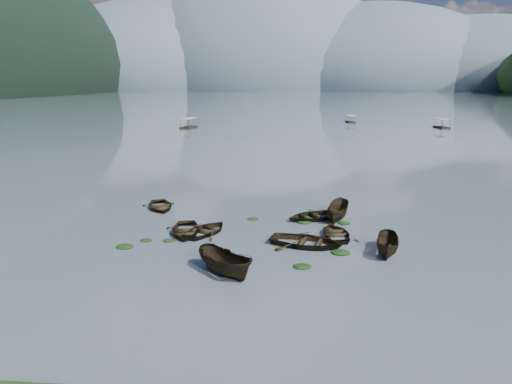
# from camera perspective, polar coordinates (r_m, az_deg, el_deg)

# --- Properties ---
(ground_plane) EXTENTS (2400.00, 2400.00, 0.00)m
(ground_plane) POSITION_cam_1_polar(r_m,az_deg,el_deg) (27.18, -2.16, -9.96)
(ground_plane) COLOR #4F5C63
(haze_mtn_a) EXTENTS (520.00, 520.00, 280.00)m
(haze_mtn_a) POSITION_cam_1_polar(r_m,az_deg,el_deg) (961.53, -11.32, 12.44)
(haze_mtn_a) COLOR #475666
(haze_mtn_a) RESTS_ON ground
(haze_mtn_b) EXTENTS (520.00, 520.00, 340.00)m
(haze_mtn_b) POSITION_cam_1_polar(r_m,az_deg,el_deg) (926.99, 0.95, 12.66)
(haze_mtn_b) COLOR #475666
(haze_mtn_b) RESTS_ON ground
(haze_mtn_c) EXTENTS (520.00, 520.00, 260.00)m
(haze_mtn_c) POSITION_cam_1_polar(r_m,az_deg,el_deg) (934.91, 13.56, 12.31)
(haze_mtn_c) COLOR #475666
(haze_mtn_c) RESTS_ON ground
(haze_mtn_d) EXTENTS (520.00, 520.00, 220.00)m
(haze_mtn_d) POSITION_cam_1_polar(r_m,az_deg,el_deg) (977.62, 24.26, 11.55)
(haze_mtn_d) COLOR #475666
(haze_mtn_d) RESTS_ON ground
(rowboat_0) EXTENTS (3.89, 4.89, 0.91)m
(rowboat_0) POSITION_cam_1_polar(r_m,az_deg,el_deg) (34.14, -8.84, -5.18)
(rowboat_0) COLOR black
(rowboat_0) RESTS_ON ground
(rowboat_1) EXTENTS (4.56, 5.09, 0.87)m
(rowboat_1) POSITION_cam_1_polar(r_m,az_deg,el_deg) (34.10, -6.18, -5.12)
(rowboat_1) COLOR black
(rowboat_1) RESTS_ON ground
(rowboat_2) EXTENTS (4.36, 4.26, 1.71)m
(rowboat_2) POSITION_cam_1_polar(r_m,az_deg,el_deg) (26.89, -3.81, -10.25)
(rowboat_2) COLOR black
(rowboat_2) RESTS_ON ground
(rowboat_3) EXTENTS (3.36, 4.34, 0.83)m
(rowboat_3) POSITION_cam_1_polar(r_m,az_deg,el_deg) (33.77, 9.92, -5.43)
(rowboat_3) COLOR black
(rowboat_3) RESTS_ON ground
(rowboat_4) EXTENTS (5.79, 4.79, 1.04)m
(rowboat_4) POSITION_cam_1_polar(r_m,az_deg,el_deg) (31.47, 6.30, -6.72)
(rowboat_4) COLOR black
(rowboat_4) RESTS_ON ground
(rowboat_5) EXTENTS (2.19, 4.03, 1.47)m
(rowboat_5) POSITION_cam_1_polar(r_m,az_deg,el_deg) (31.11, 16.10, -7.42)
(rowboat_5) COLOR black
(rowboat_5) RESTS_ON ground
(rowboat_6) EXTENTS (4.44, 5.08, 0.88)m
(rowboat_6) POSITION_cam_1_polar(r_m,az_deg,el_deg) (41.29, -11.87, -2.05)
(rowboat_6) COLOR black
(rowboat_6) RESTS_ON ground
(rowboat_7) EXTENTS (5.55, 5.09, 0.94)m
(rowboat_7) POSITION_cam_1_polar(r_m,az_deg,el_deg) (37.61, 7.07, -3.38)
(rowboat_7) COLOR black
(rowboat_7) RESTS_ON ground
(rowboat_8) EXTENTS (2.58, 4.40, 1.60)m
(rowboat_8) POSITION_cam_1_polar(r_m,az_deg,el_deg) (37.89, 10.07, -3.36)
(rowboat_8) COLOR black
(rowboat_8) RESTS_ON ground
(weed_clump_0) EXTENTS (1.20, 0.98, 0.26)m
(weed_clump_0) POSITION_cam_1_polar(r_m,az_deg,el_deg) (32.25, -16.08, -6.68)
(weed_clump_0) COLOR black
(weed_clump_0) RESTS_ON ground
(weed_clump_1) EXTENTS (0.91, 0.73, 0.20)m
(weed_clump_1) POSITION_cam_1_polar(r_m,az_deg,el_deg) (32.78, -10.78, -6.05)
(weed_clump_1) COLOR black
(weed_clump_1) RESTS_ON ground
(weed_clump_2) EXTENTS (1.11, 0.88, 0.24)m
(weed_clump_2) POSITION_cam_1_polar(r_m,az_deg,el_deg) (27.95, 5.79, -9.35)
(weed_clump_2) COLOR black
(weed_clump_2) RESTS_ON ground
(weed_clump_3) EXTENTS (0.98, 0.83, 0.22)m
(weed_clump_3) POSITION_cam_1_polar(r_m,az_deg,el_deg) (36.75, 10.99, -3.92)
(weed_clump_3) COLOR black
(weed_clump_3) RESTS_ON ground
(weed_clump_4) EXTENTS (1.26, 1.00, 0.26)m
(weed_clump_4) POSITION_cam_1_polar(r_m,az_deg,el_deg) (30.46, 10.55, -7.56)
(weed_clump_4) COLOR black
(weed_clump_4) RESTS_ON ground
(weed_clump_5) EXTENTS (0.91, 0.73, 0.19)m
(weed_clump_5) POSITION_cam_1_polar(r_m,az_deg,el_deg) (33.14, -13.57, -5.98)
(weed_clump_5) COLOR black
(weed_clump_5) RESTS_ON ground
(weed_clump_6) EXTENTS (0.97, 0.81, 0.20)m
(weed_clump_6) POSITION_cam_1_polar(r_m,az_deg,el_deg) (37.25, -0.37, -3.43)
(weed_clump_6) COLOR black
(weed_clump_6) RESTS_ON ground
(weed_clump_7) EXTENTS (1.09, 0.87, 0.24)m
(weed_clump_7) POSITION_cam_1_polar(r_m,az_deg,el_deg) (36.49, 6.06, -3.87)
(weed_clump_7) COLOR black
(weed_clump_7) RESTS_ON ground
(pontoon_left) EXTENTS (3.44, 6.48, 2.36)m
(pontoon_left) POSITION_cam_1_polar(r_m,az_deg,el_deg) (117.01, -8.41, 7.92)
(pontoon_left) COLOR black
(pontoon_left) RESTS_ON ground
(pontoon_centre) EXTENTS (2.49, 5.25, 1.96)m
(pontoon_centre) POSITION_cam_1_polar(r_m,az_deg,el_deg) (135.79, 11.73, 8.52)
(pontoon_centre) COLOR black
(pontoon_centre) RESTS_ON ground
(pontoon_right) EXTENTS (2.87, 5.84, 2.16)m
(pontoon_right) POSITION_cam_1_polar(r_m,az_deg,el_deg) (125.10, 22.19, 7.43)
(pontoon_right) COLOR black
(pontoon_right) RESTS_ON ground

